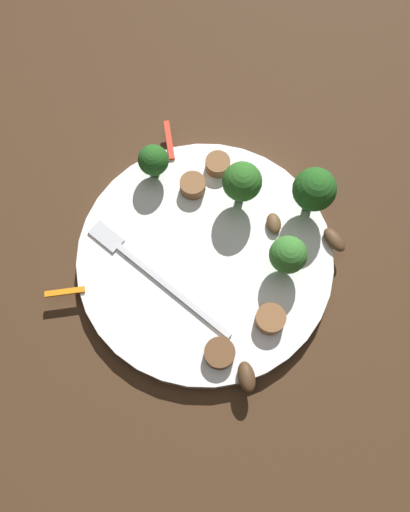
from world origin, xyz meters
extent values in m
plane|color=#422B19|center=(0.00, 0.00, 0.00)|extent=(1.40, 1.40, 0.00)
cylinder|color=white|center=(0.00, 0.00, 0.01)|extent=(0.26, 0.26, 0.02)
cube|color=silver|center=(0.01, 0.05, 0.02)|extent=(0.14, 0.03, 0.00)
cube|color=silver|center=(0.10, 0.03, 0.02)|extent=(0.04, 0.02, 0.00)
cylinder|color=#347525|center=(0.00, -0.07, 0.03)|extent=(0.01, 0.01, 0.03)
sphere|color=#2D6B23|center=(0.00, -0.07, 0.06)|extent=(0.04, 0.04, 0.04)
cylinder|color=#296420|center=(-0.07, -0.10, 0.03)|extent=(0.01, 0.01, 0.03)
sphere|color=#235B1E|center=(-0.07, -0.10, 0.06)|extent=(0.04, 0.04, 0.04)
cylinder|color=#296420|center=(0.09, -0.06, 0.03)|extent=(0.01, 0.01, 0.02)
sphere|color=#235B1E|center=(0.09, -0.06, 0.04)|extent=(0.03, 0.03, 0.03)
cylinder|color=#408630|center=(-0.07, -0.03, 0.03)|extent=(0.01, 0.01, 0.02)
sphere|color=#387A2D|center=(-0.07, -0.03, 0.05)|extent=(0.04, 0.04, 0.04)
cylinder|color=brown|center=(0.05, -0.06, 0.02)|extent=(0.03, 0.03, 0.02)
cylinder|color=brown|center=(-0.06, 0.08, 0.02)|extent=(0.04, 0.04, 0.01)
cylinder|color=brown|center=(-0.09, 0.03, 0.02)|extent=(0.03, 0.03, 0.02)
cylinder|color=brown|center=(0.04, -0.09, 0.02)|extent=(0.03, 0.03, 0.01)
ellipsoid|color=#4C331E|center=(-0.09, 0.09, 0.02)|extent=(0.03, 0.03, 0.01)
ellipsoid|color=brown|center=(-0.04, -0.06, 0.02)|extent=(0.03, 0.03, 0.01)
ellipsoid|color=#4C331E|center=(-0.11, -0.08, 0.02)|extent=(0.03, 0.03, 0.01)
cube|color=orange|center=(0.10, 0.10, 0.02)|extent=(0.03, 0.03, 0.00)
cube|color=red|center=(0.10, -0.10, 0.02)|extent=(0.03, 0.04, 0.00)
camera|label=1|loc=(-0.09, 0.16, 0.54)|focal=38.32mm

